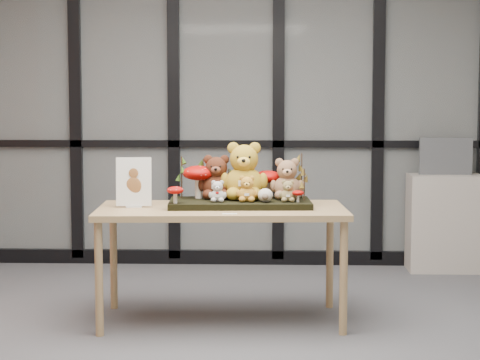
{
  "coord_description": "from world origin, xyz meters",
  "views": [
    {
      "loc": [
        0.39,
        -4.99,
        1.46
      ],
      "look_at": [
        0.19,
        0.51,
        0.93
      ],
      "focal_mm": 65.0,
      "sensor_mm": 36.0,
      "label": 1
    }
  ],
  "objects_px": {
    "diorama_tray": "(240,203)",
    "bear_pooh_yellow": "(244,168)",
    "mushroom_back_left": "(199,180)",
    "plush_cream_hedgehog": "(265,195)",
    "display_table": "(222,218)",
    "bear_tan_back": "(287,177)",
    "mushroom_front_right": "(298,196)",
    "bear_white_bow": "(218,190)",
    "mushroom_back_right": "(268,183)",
    "sign_holder": "(134,184)",
    "monitor": "(446,156)",
    "cabinet": "(445,223)",
    "bear_brown_medium": "(216,175)",
    "mushroom_front_left": "(175,194)",
    "bear_small_yellow": "(247,187)",
    "bear_beige_small": "(288,190)"
  },
  "relations": [
    {
      "from": "mushroom_front_left",
      "to": "sign_holder",
      "type": "relative_size",
      "value": 0.37
    },
    {
      "from": "plush_cream_hedgehog",
      "to": "monitor",
      "type": "distance_m",
      "value": 2.3
    },
    {
      "from": "bear_brown_medium",
      "to": "cabinet",
      "type": "relative_size",
      "value": 0.39
    },
    {
      "from": "bear_tan_back",
      "to": "mushroom_front_left",
      "type": "relative_size",
      "value": 2.48
    },
    {
      "from": "bear_brown_medium",
      "to": "mushroom_back_left",
      "type": "relative_size",
      "value": 1.32
    },
    {
      "from": "bear_brown_medium",
      "to": "mushroom_front_right",
      "type": "distance_m",
      "value": 0.58
    },
    {
      "from": "bear_beige_small",
      "to": "sign_holder",
      "type": "relative_size",
      "value": 0.48
    },
    {
      "from": "mushroom_front_left",
      "to": "cabinet",
      "type": "relative_size",
      "value": 0.15
    },
    {
      "from": "bear_white_bow",
      "to": "diorama_tray",
      "type": "bearing_deg",
      "value": 30.92
    },
    {
      "from": "bear_brown_medium",
      "to": "bear_white_bow",
      "type": "xyz_separation_m",
      "value": [
        0.02,
        -0.19,
        -0.08
      ]
    },
    {
      "from": "plush_cream_hedgehog",
      "to": "bear_white_bow",
      "type": "bearing_deg",
      "value": 176.83
    },
    {
      "from": "bear_pooh_yellow",
      "to": "display_table",
      "type": "bearing_deg",
      "value": -138.34
    },
    {
      "from": "bear_pooh_yellow",
      "to": "bear_brown_medium",
      "type": "xyz_separation_m",
      "value": [
        -0.18,
        0.02,
        -0.05
      ]
    },
    {
      "from": "mushroom_back_left",
      "to": "sign_holder",
      "type": "xyz_separation_m",
      "value": [
        -0.4,
        -0.18,
        -0.01
      ]
    },
    {
      "from": "bear_white_bow",
      "to": "mushroom_back_left",
      "type": "distance_m",
      "value": 0.24
    },
    {
      "from": "mushroom_back_left",
      "to": "sign_holder",
      "type": "distance_m",
      "value": 0.44
    },
    {
      "from": "bear_brown_medium",
      "to": "sign_holder",
      "type": "distance_m",
      "value": 0.55
    },
    {
      "from": "bear_brown_medium",
      "to": "monitor",
      "type": "bearing_deg",
      "value": 37.69
    },
    {
      "from": "plush_cream_hedgehog",
      "to": "sign_holder",
      "type": "bearing_deg",
      "value": 175.8
    },
    {
      "from": "bear_pooh_yellow",
      "to": "mushroom_front_right",
      "type": "height_order",
      "value": "bear_pooh_yellow"
    },
    {
      "from": "display_table",
      "to": "mushroom_front_right",
      "type": "distance_m",
      "value": 0.51
    },
    {
      "from": "mushroom_front_right",
      "to": "monitor",
      "type": "height_order",
      "value": "monitor"
    },
    {
      "from": "mushroom_back_right",
      "to": "mushroom_front_right",
      "type": "xyz_separation_m",
      "value": [
        0.2,
        -0.25,
        -0.06
      ]
    },
    {
      "from": "mushroom_back_right",
      "to": "mushroom_front_left",
      "type": "bearing_deg",
      "value": -150.29
    },
    {
      "from": "sign_holder",
      "to": "cabinet",
      "type": "relative_size",
      "value": 0.4
    },
    {
      "from": "bear_white_bow",
      "to": "mushroom_front_right",
      "type": "distance_m",
      "value": 0.52
    },
    {
      "from": "bear_tan_back",
      "to": "mushroom_front_right",
      "type": "bearing_deg",
      "value": -72.43
    },
    {
      "from": "mushroom_back_left",
      "to": "mushroom_back_right",
      "type": "distance_m",
      "value": 0.46
    },
    {
      "from": "bear_tan_back",
      "to": "mushroom_front_right",
      "type": "xyz_separation_m",
      "value": [
        0.07,
        -0.18,
        -0.11
      ]
    },
    {
      "from": "bear_pooh_yellow",
      "to": "mushroom_back_left",
      "type": "bearing_deg",
      "value": 171.53
    },
    {
      "from": "plush_cream_hedgehog",
      "to": "display_table",
      "type": "bearing_deg",
      "value": 171.12
    },
    {
      "from": "bear_tan_back",
      "to": "mushroom_front_right",
      "type": "height_order",
      "value": "bear_tan_back"
    },
    {
      "from": "mushroom_front_left",
      "to": "bear_white_bow",
      "type": "bearing_deg",
      "value": 17.69
    },
    {
      "from": "diorama_tray",
      "to": "bear_brown_medium",
      "type": "xyz_separation_m",
      "value": [
        -0.16,
        0.09,
        0.18
      ]
    },
    {
      "from": "diorama_tray",
      "to": "bear_small_yellow",
      "type": "distance_m",
      "value": 0.14
    },
    {
      "from": "diorama_tray",
      "to": "mushroom_back_left",
      "type": "bearing_deg",
      "value": 156.88
    },
    {
      "from": "display_table",
      "to": "sign_holder",
      "type": "height_order",
      "value": "sign_holder"
    },
    {
      "from": "bear_small_yellow",
      "to": "cabinet",
      "type": "xyz_separation_m",
      "value": [
        1.61,
        1.71,
        -0.47
      ]
    },
    {
      "from": "sign_holder",
      "to": "plush_cream_hedgehog",
      "type": "bearing_deg",
      "value": -5.18
    },
    {
      "from": "bear_pooh_yellow",
      "to": "bear_beige_small",
      "type": "relative_size",
      "value": 2.66
    },
    {
      "from": "mushroom_back_left",
      "to": "mushroom_front_left",
      "type": "relative_size",
      "value": 2.02
    },
    {
      "from": "mushroom_back_right",
      "to": "mushroom_front_right",
      "type": "distance_m",
      "value": 0.32
    },
    {
      "from": "plush_cream_hedgehog",
      "to": "monitor",
      "type": "height_order",
      "value": "monitor"
    },
    {
      "from": "display_table",
      "to": "cabinet",
      "type": "distance_m",
      "value": 2.47
    },
    {
      "from": "diorama_tray",
      "to": "mushroom_front_right",
      "type": "height_order",
      "value": "mushroom_front_right"
    },
    {
      "from": "bear_tan_back",
      "to": "monitor",
      "type": "xyz_separation_m",
      "value": [
        1.35,
        1.57,
        0.03
      ]
    },
    {
      "from": "diorama_tray",
      "to": "plush_cream_hedgehog",
      "type": "relative_size",
      "value": 9.41
    },
    {
      "from": "diorama_tray",
      "to": "bear_pooh_yellow",
      "type": "distance_m",
      "value": 0.24
    },
    {
      "from": "mushroom_back_left",
      "to": "cabinet",
      "type": "relative_size",
      "value": 0.3
    },
    {
      "from": "bear_white_bow",
      "to": "mushroom_front_right",
      "type": "xyz_separation_m",
      "value": [
        0.51,
        0.0,
        -0.03
      ]
    }
  ]
}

